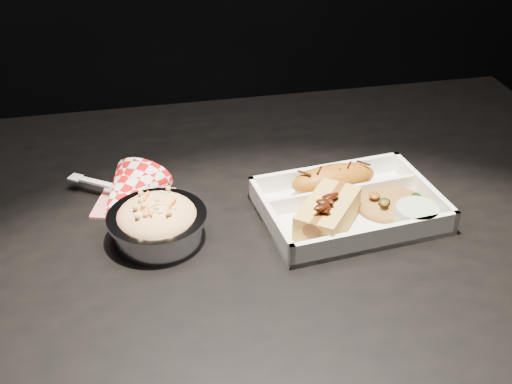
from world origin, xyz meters
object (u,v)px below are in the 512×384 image
(dining_table, at_px, (258,259))
(foil_coleslaw_cup, at_px, (157,221))
(food_tray, at_px, (348,209))
(hotdog, at_px, (328,212))
(napkin_fork, at_px, (126,192))
(fried_pastry, at_px, (334,179))

(dining_table, height_order, foil_coleslaw_cup, foil_coleslaw_cup)
(dining_table, distance_m, food_tray, 0.17)
(hotdog, xyz_separation_m, napkin_fork, (-0.27, 0.13, -0.02))
(food_tray, height_order, napkin_fork, napkin_fork)
(dining_table, xyz_separation_m, foil_coleslaw_cup, (-0.15, -0.04, 0.12))
(hotdog, bearing_deg, napkin_fork, 101.63)
(dining_table, distance_m, napkin_fork, 0.23)
(fried_pastry, bearing_deg, foil_coleslaw_cup, -168.00)
(foil_coleslaw_cup, bearing_deg, napkin_fork, 110.62)
(dining_table, height_order, food_tray, food_tray)
(fried_pastry, bearing_deg, napkin_fork, 171.06)
(dining_table, distance_m, fried_pastry, 0.17)
(dining_table, relative_size, fried_pastry, 8.99)
(fried_pastry, relative_size, foil_coleslaw_cup, 0.98)
(napkin_fork, bearing_deg, food_tray, 15.96)
(foil_coleslaw_cup, bearing_deg, fried_pastry, 12.00)
(dining_table, xyz_separation_m, fried_pastry, (0.12, 0.02, 0.12))
(food_tray, distance_m, foil_coleslaw_cup, 0.28)
(foil_coleslaw_cup, distance_m, napkin_fork, 0.11)
(food_tray, xyz_separation_m, fried_pastry, (-0.01, 0.05, 0.02))
(food_tray, distance_m, napkin_fork, 0.33)
(food_tray, height_order, fried_pastry, fried_pastry)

